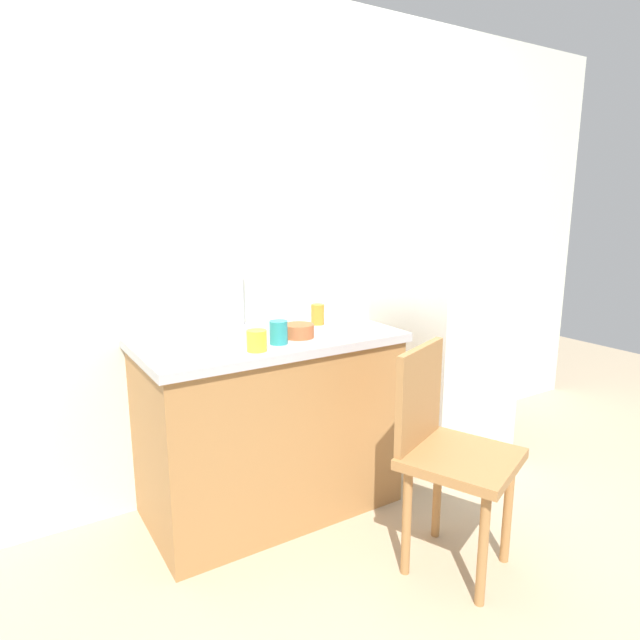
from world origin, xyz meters
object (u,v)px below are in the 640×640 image
object	(u,v)px
terracotta_bowl	(299,331)
cup_white	(208,341)
cup_teal	(279,332)
cup_yellow	(257,341)
chair	(447,448)
cup_orange	(318,314)
refrigerator	(443,324)

from	to	relation	value
terracotta_bowl	cup_white	size ratio (longest dim) A/B	1.44
cup_teal	cup_yellow	size ratio (longest dim) A/B	1.16
terracotta_bowl	cup_yellow	distance (m)	0.28
cup_white	cup_yellow	bearing A→B (deg)	-22.97
chair	cup_white	world-z (taller)	cup_white
cup_yellow	cup_white	bearing A→B (deg)	157.03
cup_yellow	cup_orange	world-z (taller)	cup_orange
cup_yellow	cup_orange	size ratio (longest dim) A/B	0.86
terracotta_bowl	cup_orange	size ratio (longest dim) A/B	1.37
cup_orange	cup_teal	bearing A→B (deg)	-145.68
refrigerator	terracotta_bowl	bearing A→B (deg)	-174.03
refrigerator	cup_white	bearing A→B (deg)	-174.65
chair	terracotta_bowl	world-z (taller)	terracotta_bowl
cup_yellow	cup_orange	xyz separation A→B (m)	(0.47, 0.28, 0.01)
cup_yellow	refrigerator	bearing A→B (deg)	9.48
chair	cup_white	xyz separation A→B (m)	(-0.73, 0.60, 0.40)
refrigerator	cup_teal	xyz separation A→B (m)	(-1.11, -0.15, 0.12)
chair	cup_orange	world-z (taller)	cup_orange
refrigerator	cup_teal	bearing A→B (deg)	-172.13
terracotta_bowl	cup_yellow	xyz separation A→B (m)	(-0.26, -0.10, 0.01)
cup_white	refrigerator	bearing A→B (deg)	5.35
chair	cup_yellow	world-z (taller)	cup_yellow
cup_teal	cup_white	distance (m)	0.30
terracotta_bowl	cup_orange	bearing A→B (deg)	40.48
chair	terracotta_bowl	xyz separation A→B (m)	(-0.30, 0.63, 0.38)
cup_orange	chair	bearing A→B (deg)	-83.88
chair	refrigerator	bearing A→B (deg)	24.03
terracotta_bowl	cup_orange	xyz separation A→B (m)	(0.21, 0.18, 0.02)
cup_teal	cup_yellow	world-z (taller)	cup_teal
refrigerator	cup_teal	world-z (taller)	refrigerator
cup_teal	cup_white	size ratio (longest dim) A/B	1.05
terracotta_bowl	cup_teal	size ratio (longest dim) A/B	1.38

